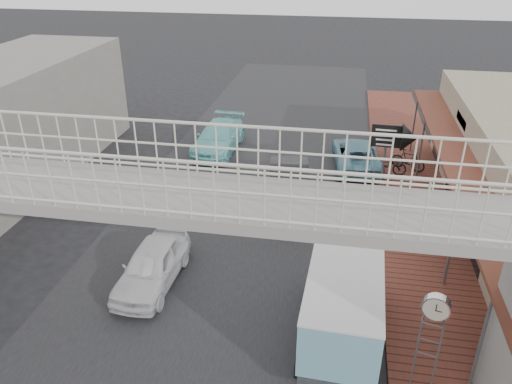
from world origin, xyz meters
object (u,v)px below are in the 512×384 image
at_px(angkot_curb, 357,155).
at_px(street_clock, 436,311).
at_px(angkot_van, 344,301).
at_px(white_hatchback, 152,265).
at_px(motorcycle_far, 408,160).
at_px(angkot_far, 218,137).
at_px(motorcycle_near, 386,164).
at_px(dark_sedan, 289,184).
at_px(arrow_sign, 407,139).

height_order(angkot_curb, street_clock, street_clock).
distance_m(angkot_van, street_clock, 2.47).
height_order(white_hatchback, motorcycle_far, white_hatchback).
bearing_deg(angkot_far, motorcycle_far, -4.39).
bearing_deg(angkot_far, angkot_van, -60.62).
height_order(angkot_curb, motorcycle_near, angkot_curb).
distance_m(dark_sedan, arrow_sign, 4.99).
distance_m(angkot_van, motorcycle_far, 11.87).
relative_size(dark_sedan, arrow_sign, 1.45).
bearing_deg(arrow_sign, angkot_curb, 124.86).
relative_size(angkot_far, arrow_sign, 1.51).
distance_m(angkot_curb, motorcycle_far, 2.34).
bearing_deg(street_clock, motorcycle_far, 101.43).
relative_size(dark_sedan, motorcycle_far, 2.83).
distance_m(white_hatchback, angkot_curb, 11.90).
distance_m(motorcycle_near, arrow_sign, 2.95).
bearing_deg(angkot_far, motorcycle_near, -9.54).
distance_m(angkot_van, motorcycle_near, 11.04).
bearing_deg(motorcycle_far, dark_sedan, 153.12).
bearing_deg(street_clock, angkot_far, 136.51).
bearing_deg(angkot_curb, dark_sedan, 49.35).
bearing_deg(angkot_van, motorcycle_far, 78.93).
height_order(dark_sedan, street_clock, street_clock).
relative_size(angkot_van, street_clock, 1.68).
height_order(white_hatchback, dark_sedan, dark_sedan).
relative_size(angkot_curb, street_clock, 1.72).
distance_m(angkot_curb, angkot_far, 6.94).
bearing_deg(dark_sedan, street_clock, -70.78).
height_order(angkot_far, street_clock, street_clock).
relative_size(dark_sedan, angkot_van, 1.03).
bearing_deg(white_hatchback, angkot_curb, 59.84).
bearing_deg(white_hatchback, motorcycle_near, 52.48).
bearing_deg(motorcycle_near, angkot_van, 175.60).
height_order(dark_sedan, angkot_van, angkot_van).
distance_m(dark_sedan, angkot_far, 6.38).
bearing_deg(motorcycle_near, motorcycle_far, -52.64).
bearing_deg(angkot_van, white_hatchback, 167.64).
xyz_separation_m(white_hatchback, motorcycle_far, (8.58, 9.99, -0.06)).
bearing_deg(white_hatchback, dark_sedan, 61.96).
bearing_deg(angkot_curb, street_clock, 91.22).
xyz_separation_m(angkot_curb, street_clock, (1.58, -12.81, 1.64)).
xyz_separation_m(dark_sedan, arrow_sign, (4.50, 1.08, 1.87)).
bearing_deg(motorcycle_near, angkot_curb, 64.37).
height_order(dark_sedan, arrow_sign, arrow_sign).
xyz_separation_m(motorcycle_near, motorcycle_far, (1.00, 0.64, 0.02)).
bearing_deg(angkot_van, arrow_sign, 78.47).
xyz_separation_m(angkot_van, arrow_sign, (2.17, 8.80, 1.28)).
xyz_separation_m(white_hatchback, motorcycle_near, (7.58, 9.35, -0.08)).
bearing_deg(motorcycle_far, angkot_far, 109.77).
bearing_deg(motorcycle_far, angkot_van, -167.10).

